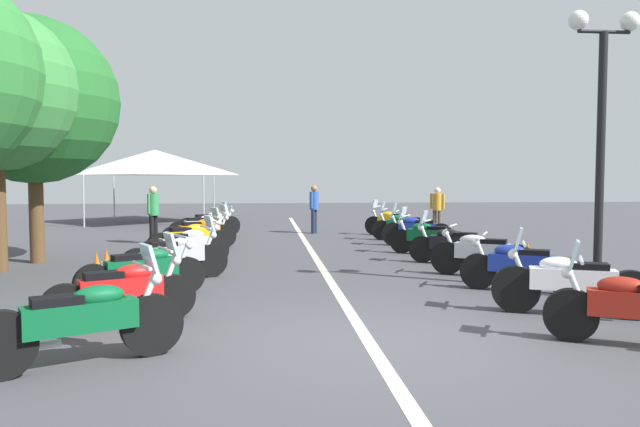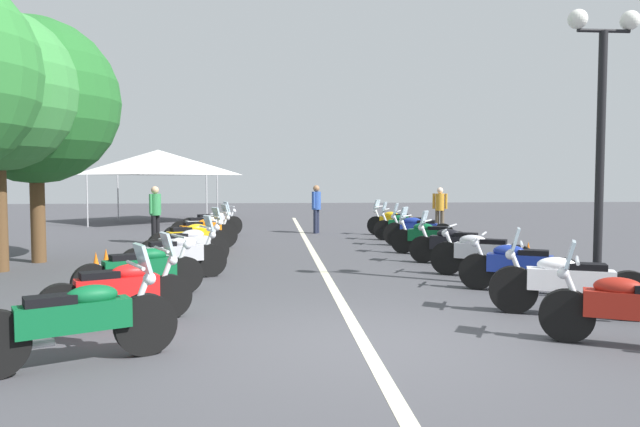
% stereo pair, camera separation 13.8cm
% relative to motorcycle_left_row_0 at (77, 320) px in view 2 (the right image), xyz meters
% --- Properties ---
extents(ground_plane, '(80.00, 80.00, 0.00)m').
position_rel_motorcycle_left_row_0_xyz_m(ground_plane, '(0.54, -3.07, -0.48)').
color(ground_plane, '#424247').
extents(lane_centre_stripe, '(30.20, 0.16, 0.01)m').
position_rel_motorcycle_left_row_0_xyz_m(lane_centre_stripe, '(7.62, -3.07, -0.47)').
color(lane_centre_stripe, beige).
rests_on(lane_centre_stripe, ground_plane).
extents(motorcycle_left_row_0, '(1.14, 1.95, 1.23)m').
position_rel_motorcycle_left_row_0_xyz_m(motorcycle_left_row_0, '(0.00, 0.00, 0.00)').
color(motorcycle_left_row_0, black).
rests_on(motorcycle_left_row_0, ground_plane).
extents(motorcycle_left_row_1, '(1.05, 1.85, 1.19)m').
position_rel_motorcycle_left_row_0_xyz_m(motorcycle_left_row_1, '(1.74, 0.01, -0.02)').
color(motorcycle_left_row_1, black).
rests_on(motorcycle_left_row_1, ground_plane).
extents(motorcycle_left_row_2, '(1.17, 1.92, 0.99)m').
position_rel_motorcycle_left_row_0_xyz_m(motorcycle_left_row_2, '(3.48, 0.11, -0.03)').
color(motorcycle_left_row_2, black).
rests_on(motorcycle_left_row_2, ground_plane).
extents(motorcycle_left_row_3, '(1.02, 1.93, 1.21)m').
position_rel_motorcycle_left_row_0_xyz_m(motorcycle_left_row_3, '(5.20, -0.17, -0.01)').
color(motorcycle_left_row_3, black).
rests_on(motorcycle_left_row_3, ground_plane).
extents(motorcycle_left_row_4, '(1.22, 1.84, 1.01)m').
position_rel_motorcycle_left_row_0_xyz_m(motorcycle_left_row_4, '(6.74, -0.13, -0.02)').
color(motorcycle_left_row_4, black).
rests_on(motorcycle_left_row_4, ground_plane).
extents(motorcycle_left_row_5, '(1.16, 1.91, 1.21)m').
position_rel_motorcycle_left_row_0_xyz_m(motorcycle_left_row_5, '(8.48, -0.01, -0.01)').
color(motorcycle_left_row_5, black).
rests_on(motorcycle_left_row_5, ground_plane).
extents(motorcycle_left_row_6, '(1.09, 1.97, 1.22)m').
position_rel_motorcycle_left_row_0_xyz_m(motorcycle_left_row_6, '(10.17, -0.08, -0.00)').
color(motorcycle_left_row_6, black).
rests_on(motorcycle_left_row_6, ground_plane).
extents(motorcycle_left_row_7, '(0.99, 2.00, 1.22)m').
position_rel_motorcycle_left_row_0_xyz_m(motorcycle_left_row_7, '(11.91, 0.01, -0.00)').
color(motorcycle_left_row_7, black).
rests_on(motorcycle_left_row_7, ground_plane).
extents(motorcycle_left_row_8, '(1.21, 1.98, 1.01)m').
position_rel_motorcycle_left_row_0_xyz_m(motorcycle_left_row_8, '(13.62, -0.02, -0.01)').
color(motorcycle_left_row_8, black).
rests_on(motorcycle_left_row_8, ground_plane).
extents(motorcycle_right_row_0, '(1.10, 1.89, 1.20)m').
position_rel_motorcycle_left_row_0_xyz_m(motorcycle_right_row_0, '(0.14, -6.08, -0.01)').
color(motorcycle_right_row_0, black).
rests_on(motorcycle_right_row_0, ground_plane).
extents(motorcycle_right_row_1, '(1.01, 2.07, 1.23)m').
position_rel_motorcycle_left_row_0_xyz_m(motorcycle_right_row_1, '(1.68, -6.11, 0.00)').
color(motorcycle_right_row_1, black).
rests_on(motorcycle_right_row_1, ground_plane).
extents(motorcycle_right_row_2, '(1.07, 1.87, 0.99)m').
position_rel_motorcycle_left_row_0_xyz_m(motorcycle_right_row_2, '(3.46, -6.17, -0.03)').
color(motorcycle_right_row_2, black).
rests_on(motorcycle_right_row_2, ground_plane).
extents(motorcycle_right_row_3, '(1.14, 1.82, 1.01)m').
position_rel_motorcycle_left_row_0_xyz_m(motorcycle_right_row_3, '(5.00, -6.08, -0.01)').
color(motorcycle_right_row_3, black).
rests_on(motorcycle_right_row_3, ground_plane).
extents(motorcycle_right_row_4, '(1.19, 1.92, 1.20)m').
position_rel_motorcycle_left_row_0_xyz_m(motorcycle_right_row_4, '(6.68, -6.09, -0.02)').
color(motorcycle_right_row_4, black).
rests_on(motorcycle_right_row_4, ground_plane).
extents(motorcycle_right_row_5, '(1.23, 1.82, 1.20)m').
position_rel_motorcycle_left_row_0_xyz_m(motorcycle_right_row_5, '(8.39, -5.96, -0.01)').
color(motorcycle_right_row_5, black).
rests_on(motorcycle_right_row_5, ground_plane).
extents(motorcycle_right_row_6, '(0.96, 1.94, 1.23)m').
position_rel_motorcycle_left_row_0_xyz_m(motorcycle_right_row_6, '(10.25, -6.14, -0.00)').
color(motorcycle_right_row_6, black).
rests_on(motorcycle_right_row_6, ground_plane).
extents(motorcycle_right_row_7, '(1.03, 1.98, 1.20)m').
position_rel_motorcycle_left_row_0_xyz_m(motorcycle_right_row_7, '(11.74, -6.14, -0.01)').
color(motorcycle_right_row_7, black).
rests_on(motorcycle_right_row_7, ground_plane).
extents(motorcycle_right_row_8, '(1.24, 1.81, 1.21)m').
position_rel_motorcycle_left_row_0_xyz_m(motorcycle_right_row_8, '(13.41, -6.15, -0.01)').
color(motorcycle_right_row_8, black).
rests_on(motorcycle_right_row_8, ground_plane).
extents(street_lamp_twin_globe, '(0.32, 1.22, 4.70)m').
position_rel_motorcycle_left_row_0_xyz_m(street_lamp_twin_globe, '(3.28, -7.47, 2.75)').
color(street_lamp_twin_globe, black).
rests_on(street_lamp_twin_globe, ground_plane).
extents(traffic_cone_0, '(0.36, 0.36, 0.61)m').
position_rel_motorcycle_left_row_0_xyz_m(traffic_cone_0, '(5.67, -7.34, -0.19)').
color(traffic_cone_0, orange).
rests_on(traffic_cone_0, ground_plane).
extents(traffic_cone_1, '(0.36, 0.36, 0.61)m').
position_rel_motorcycle_left_row_0_xyz_m(traffic_cone_1, '(5.16, 1.12, -0.19)').
color(traffic_cone_1, orange).
rests_on(traffic_cone_1, ground_plane).
extents(traffic_cone_2, '(0.36, 0.36, 0.61)m').
position_rel_motorcycle_left_row_0_xyz_m(traffic_cone_2, '(4.65, 1.16, -0.19)').
color(traffic_cone_2, orange).
rests_on(traffic_cone_2, ground_plane).
extents(bystander_0, '(0.49, 0.32, 1.70)m').
position_rel_motorcycle_left_row_0_xyz_m(bystander_0, '(11.66, 1.46, 0.52)').
color(bystander_0, black).
rests_on(bystander_0, ground_plane).
extents(bystander_1, '(0.32, 0.47, 1.62)m').
position_rel_motorcycle_left_row_0_xyz_m(bystander_1, '(14.27, -7.95, 0.47)').
color(bystander_1, brown).
rests_on(bystander_1, ground_plane).
extents(bystander_2, '(0.48, 0.32, 1.70)m').
position_rel_motorcycle_left_row_0_xyz_m(bystander_2, '(14.51, -3.56, 0.52)').
color(bystander_2, '#1E2338').
rests_on(bystander_2, ground_plane).
extents(roadside_tree_1, '(3.77, 3.77, 5.58)m').
position_rel_motorcycle_left_row_0_xyz_m(roadside_tree_1, '(7.83, 3.37, 3.21)').
color(roadside_tree_1, brown).
rests_on(roadside_tree_1, ground_plane).
extents(event_tent, '(5.23, 5.23, 3.20)m').
position_rel_motorcycle_left_row_0_xyz_m(event_tent, '(20.31, 2.99, 2.17)').
color(event_tent, white).
rests_on(event_tent, ground_plane).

